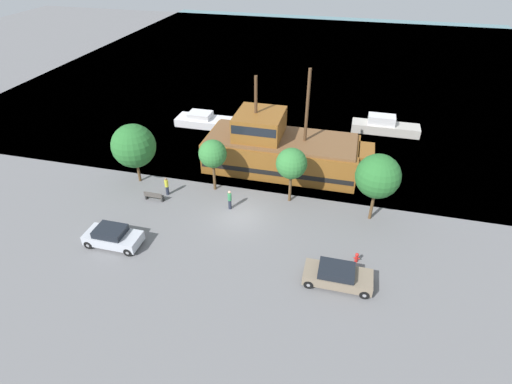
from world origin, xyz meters
TOP-DOWN VIEW (x-y plane):
  - ground_plane at (0.00, 0.00)m, footprint 160.00×160.00m
  - water_surface at (0.00, 44.00)m, footprint 80.00×80.00m
  - pirate_ship at (1.58, 8.38)m, footprint 15.51×5.84m
  - moored_boat_dockside at (-8.89, 15.76)m, footprint 6.52×2.52m
  - moored_boat_outer at (11.48, 18.95)m, footprint 7.38×2.09m
  - parked_car_curb_front at (8.20, -5.37)m, footprint 4.45×1.96m
  - parked_car_curb_mid at (-8.05, -5.53)m, footprint 4.10×1.90m
  - fire_hydrant at (9.38, -3.00)m, footprint 0.42×0.25m
  - bench_promenade_east at (-7.71, 0.37)m, footprint 1.63×0.45m
  - pedestrian_walking_near at (-6.96, 1.47)m, footprint 0.32×0.32m
  - pedestrian_walking_far at (-1.06, 0.81)m, footprint 0.32×0.32m
  - tree_row_east at (-10.38, 2.92)m, footprint 3.85×3.85m
  - tree_row_mideast at (-3.23, 3.29)m, footprint 2.40×2.40m
  - tree_row_midwest at (3.52, 3.18)m, footprint 2.55×2.55m
  - tree_row_west at (10.22, 2.31)m, footprint 3.40×3.40m

SIDE VIEW (x-z plane):
  - ground_plane at x=0.00m, z-range 0.00..0.00m
  - water_surface at x=0.00m, z-range 0.00..0.00m
  - fire_hydrant at x=9.38m, z-range 0.03..0.79m
  - bench_promenade_east at x=-7.71m, z-range 0.01..0.86m
  - moored_boat_dockside at x=-8.89m, z-range -0.18..1.36m
  - parked_car_curb_front at x=8.20m, z-range 0.01..1.37m
  - moored_boat_outer at x=11.48m, z-range -0.25..1.72m
  - parked_car_curb_mid at x=-8.05m, z-range 0.00..1.48m
  - pedestrian_walking_near at x=-6.96m, z-range 0.01..1.71m
  - pedestrian_walking_far at x=-1.06m, z-range 0.02..1.78m
  - pirate_ship at x=1.58m, z-range -2.89..6.91m
  - tree_row_mideast at x=-3.23m, z-range 1.17..5.94m
  - tree_row_east at x=-10.38m, z-range 0.83..6.35m
  - tree_row_midwest at x=3.52m, z-range 1.17..6.09m
  - tree_row_west at x=10.22m, z-range 1.13..6.82m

